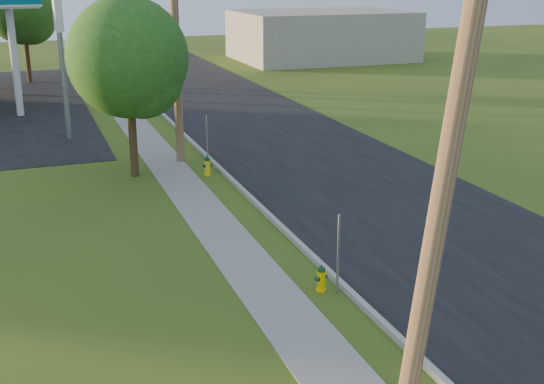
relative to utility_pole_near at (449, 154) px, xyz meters
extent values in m
cube|color=black|center=(5.10, 11.00, -4.79)|extent=(8.00, 120.00, 0.02)
cube|color=#9B988F|center=(1.10, 11.00, -4.73)|extent=(0.15, 120.00, 0.15)
cube|color=gray|center=(-0.65, 11.00, -4.79)|extent=(1.50, 120.00, 0.03)
cylinder|color=brown|center=(0.00, 0.00, -0.05)|extent=(1.31, 0.32, 9.48)
cylinder|color=brown|center=(0.00, 18.00, 0.10)|extent=(0.32, 0.32, 9.80)
cylinder|color=brown|center=(0.00, 36.00, -0.05)|extent=(0.49, 0.32, 9.50)
cube|color=gray|center=(0.85, 5.20, -3.80)|extent=(0.05, 0.04, 2.00)
cube|color=gray|center=(0.85, 17.00, -3.80)|extent=(0.05, 0.04, 2.00)
cube|color=gray|center=(0.85, 29.20, -3.80)|extent=(0.05, 0.04, 2.00)
cylinder|color=silver|center=(-5.90, 29.70, -2.05)|extent=(0.36, 0.36, 5.50)
cylinder|color=silver|center=(-5.90, 36.30, -2.05)|extent=(0.36, 0.36, 5.50)
cylinder|color=gray|center=(-3.90, 23.50, -2.30)|extent=(0.24, 0.24, 5.00)
cube|color=silver|center=(-3.90, 23.50, 1.00)|extent=(0.30, 2.00, 2.00)
cube|color=gray|center=(18.60, 46.00, -2.80)|extent=(14.00, 10.00, 4.00)
cylinder|color=#382614|center=(-2.05, 16.60, -3.12)|extent=(0.30, 0.30, 3.36)
sphere|color=#224F12|center=(-2.05, 16.60, -0.44)|extent=(4.30, 4.30, 4.30)
sphere|color=#224F12|center=(-1.65, 16.30, -1.11)|extent=(2.95, 2.95, 2.95)
cylinder|color=#382614|center=(-5.14, 41.24, -2.89)|extent=(0.30, 0.30, 3.83)
sphere|color=#224F12|center=(-5.14, 41.24, 0.18)|extent=(4.91, 4.91, 4.91)
sphere|color=#224F12|center=(-4.74, 40.94, -0.59)|extent=(3.37, 3.37, 3.37)
cylinder|color=#F8CD00|center=(0.56, 5.47, -4.78)|extent=(0.25, 0.25, 0.05)
cylinder|color=#F8CD00|center=(0.56, 5.47, -4.54)|extent=(0.20, 0.20, 0.53)
cylinder|color=#F8CD00|center=(0.56, 5.47, -4.30)|extent=(0.25, 0.25, 0.04)
sphere|color=#0F3D17|center=(0.56, 5.47, -4.27)|extent=(0.21, 0.21, 0.21)
cylinder|color=#0F3D17|center=(0.56, 5.47, -4.16)|extent=(0.04, 0.04, 0.05)
cylinder|color=#0F3D17|center=(0.60, 5.35, -4.46)|extent=(0.13, 0.13, 0.10)
cylinder|color=#0F3D17|center=(0.44, 5.43, -4.46)|extent=(0.11, 0.10, 0.08)
cylinder|color=#0F3D17|center=(0.67, 5.51, -4.46)|extent=(0.11, 0.10, 0.08)
cylinder|color=yellow|center=(0.51, 15.77, -4.77)|extent=(0.27, 0.27, 0.06)
cylinder|color=yellow|center=(0.51, 15.77, -4.51)|extent=(0.21, 0.21, 0.58)
cylinder|color=yellow|center=(0.51, 15.77, -4.26)|extent=(0.27, 0.27, 0.04)
sphere|color=#07351E|center=(0.51, 15.77, -4.23)|extent=(0.22, 0.22, 0.22)
cylinder|color=#07351E|center=(0.51, 15.77, -4.11)|extent=(0.05, 0.05, 0.06)
cylinder|color=#07351E|center=(0.53, 15.64, -4.44)|extent=(0.12, 0.13, 0.11)
cylinder|color=#07351E|center=(0.38, 15.76, -4.44)|extent=(0.11, 0.10, 0.09)
cylinder|color=#07351E|center=(0.65, 15.79, -4.44)|extent=(0.11, 0.10, 0.09)
cylinder|color=yellow|center=(0.66, 29.08, -4.77)|extent=(0.30, 0.30, 0.06)
cylinder|color=yellow|center=(0.66, 29.08, -4.49)|extent=(0.23, 0.23, 0.63)
cylinder|color=yellow|center=(0.66, 29.08, -4.21)|extent=(0.30, 0.30, 0.04)
sphere|color=#083A10|center=(0.66, 29.08, -4.17)|extent=(0.24, 0.24, 0.24)
cylinder|color=#083A10|center=(0.66, 29.08, -4.04)|extent=(0.05, 0.05, 0.06)
cylinder|color=#083A10|center=(0.62, 28.94, -4.40)|extent=(0.15, 0.16, 0.12)
cylinder|color=#083A10|center=(0.52, 29.12, -4.40)|extent=(0.13, 0.12, 0.10)
cylinder|color=#083A10|center=(0.80, 29.03, -4.40)|extent=(0.13, 0.12, 0.10)
camera|label=1|loc=(-5.61, -7.97, 2.51)|focal=45.00mm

